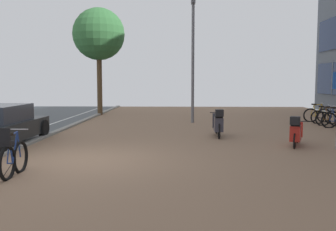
{
  "coord_description": "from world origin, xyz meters",
  "views": [
    {
      "loc": [
        2.45,
        -9.42,
        2.04
      ],
      "look_at": [
        2.12,
        0.83,
        1.08
      ],
      "focal_mm": 40.15,
      "sensor_mm": 36.0,
      "label": 1
    }
  ],
  "objects_px": {
    "bicycle_rack_06": "(330,118)",
    "street_tree": "(99,35)",
    "scooter_near": "(296,132)",
    "bicycle_rack_08": "(317,115)",
    "scooter_mid": "(218,124)",
    "bicycle_foreground": "(11,158)",
    "bicycle_rack_07": "(325,117)",
    "lamp_post": "(193,55)"
  },
  "relations": [
    {
      "from": "bicycle_foreground",
      "to": "scooter_mid",
      "type": "relative_size",
      "value": 0.75
    },
    {
      "from": "bicycle_rack_07",
      "to": "lamp_post",
      "type": "distance_m",
      "value": 6.9
    },
    {
      "from": "bicycle_foreground",
      "to": "scooter_mid",
      "type": "distance_m",
      "value": 7.66
    },
    {
      "from": "scooter_near",
      "to": "bicycle_foreground",
      "type": "bearing_deg",
      "value": -151.9
    },
    {
      "from": "scooter_mid",
      "to": "street_tree",
      "type": "xyz_separation_m",
      "value": [
        -6.2,
        8.78,
        4.27
      ]
    },
    {
      "from": "bicycle_rack_06",
      "to": "scooter_mid",
      "type": "xyz_separation_m",
      "value": [
        -5.38,
        -3.53,
        0.14
      ]
    },
    {
      "from": "bicycle_rack_08",
      "to": "street_tree",
      "type": "xyz_separation_m",
      "value": [
        -11.59,
        3.67,
        4.4
      ]
    },
    {
      "from": "lamp_post",
      "to": "bicycle_rack_08",
      "type": "bearing_deg",
      "value": 4.57
    },
    {
      "from": "bicycle_rack_06",
      "to": "bicycle_rack_08",
      "type": "xyz_separation_m",
      "value": [
        0.01,
        1.57,
        0.01
      ]
    },
    {
      "from": "bicycle_rack_06",
      "to": "street_tree",
      "type": "height_order",
      "value": "street_tree"
    },
    {
      "from": "scooter_near",
      "to": "lamp_post",
      "type": "height_order",
      "value": "lamp_post"
    },
    {
      "from": "bicycle_rack_07",
      "to": "bicycle_rack_08",
      "type": "xyz_separation_m",
      "value": [
        -0.06,
        0.79,
        0.02
      ]
    },
    {
      "from": "bicycle_rack_07",
      "to": "bicycle_rack_08",
      "type": "height_order",
      "value": "bicycle_rack_08"
    },
    {
      "from": "bicycle_rack_06",
      "to": "lamp_post",
      "type": "bearing_deg",
      "value": 170.06
    },
    {
      "from": "bicycle_rack_06",
      "to": "scooter_near",
      "type": "xyz_separation_m",
      "value": [
        -3.2,
        -5.5,
        0.11
      ]
    },
    {
      "from": "scooter_near",
      "to": "street_tree",
      "type": "xyz_separation_m",
      "value": [
        -8.38,
        10.75,
        4.3
      ]
    },
    {
      "from": "bicycle_rack_06",
      "to": "street_tree",
      "type": "xyz_separation_m",
      "value": [
        -11.58,
        5.25,
        4.41
      ]
    },
    {
      "from": "bicycle_rack_07",
      "to": "lamp_post",
      "type": "bearing_deg",
      "value": 177.31
    },
    {
      "from": "scooter_mid",
      "to": "bicycle_rack_07",
      "type": "bearing_deg",
      "value": 38.31
    },
    {
      "from": "bicycle_rack_07",
      "to": "bicycle_rack_08",
      "type": "relative_size",
      "value": 0.97
    },
    {
      "from": "bicycle_foreground",
      "to": "bicycle_rack_07",
      "type": "xyz_separation_m",
      "value": [
        10.45,
        10.12,
        -0.07
      ]
    },
    {
      "from": "lamp_post",
      "to": "scooter_near",
      "type": "bearing_deg",
      "value": -65.74
    },
    {
      "from": "bicycle_rack_06",
      "to": "lamp_post",
      "type": "xyz_separation_m",
      "value": [
        -6.16,
        1.08,
        2.91
      ]
    },
    {
      "from": "bicycle_rack_06",
      "to": "scooter_mid",
      "type": "bearing_deg",
      "value": -146.78
    },
    {
      "from": "scooter_near",
      "to": "lamp_post",
      "type": "relative_size",
      "value": 0.27
    },
    {
      "from": "street_tree",
      "to": "bicycle_rack_06",
      "type": "bearing_deg",
      "value": -24.38
    },
    {
      "from": "bicycle_rack_07",
      "to": "scooter_mid",
      "type": "xyz_separation_m",
      "value": [
        -5.46,
        -4.31,
        0.15
      ]
    },
    {
      "from": "bicycle_rack_07",
      "to": "scooter_mid",
      "type": "height_order",
      "value": "scooter_mid"
    },
    {
      "from": "bicycle_rack_06",
      "to": "bicycle_rack_07",
      "type": "height_order",
      "value": "bicycle_rack_06"
    },
    {
      "from": "bicycle_rack_07",
      "to": "bicycle_foreground",
      "type": "bearing_deg",
      "value": -135.91
    },
    {
      "from": "bicycle_foreground",
      "to": "lamp_post",
      "type": "height_order",
      "value": "lamp_post"
    },
    {
      "from": "bicycle_rack_08",
      "to": "scooter_near",
      "type": "xyz_separation_m",
      "value": [
        -3.21,
        -7.08,
        0.1
      ]
    },
    {
      "from": "bicycle_rack_08",
      "to": "scooter_mid",
      "type": "height_order",
      "value": "scooter_mid"
    },
    {
      "from": "scooter_mid",
      "to": "lamp_post",
      "type": "distance_m",
      "value": 5.43
    },
    {
      "from": "street_tree",
      "to": "bicycle_rack_07",
      "type": "bearing_deg",
      "value": -20.94
    },
    {
      "from": "bicycle_rack_08",
      "to": "scooter_mid",
      "type": "bearing_deg",
      "value": -136.62
    },
    {
      "from": "bicycle_rack_07",
      "to": "street_tree",
      "type": "bearing_deg",
      "value": 159.06
    },
    {
      "from": "bicycle_rack_08",
      "to": "lamp_post",
      "type": "relative_size",
      "value": 0.23
    },
    {
      "from": "bicycle_rack_07",
      "to": "bicycle_rack_08",
      "type": "bearing_deg",
      "value": 94.57
    },
    {
      "from": "bicycle_foreground",
      "to": "scooter_near",
      "type": "distance_m",
      "value": 8.14
    },
    {
      "from": "bicycle_rack_07",
      "to": "scooter_near",
      "type": "distance_m",
      "value": 7.09
    },
    {
      "from": "bicycle_foreground",
      "to": "street_tree",
      "type": "bearing_deg",
      "value": 94.73
    }
  ]
}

